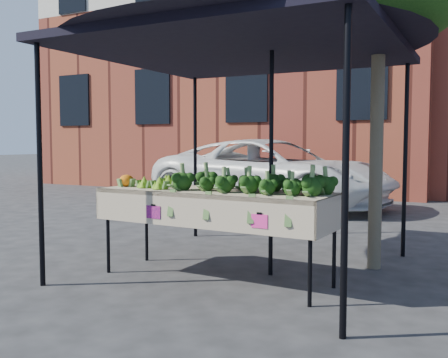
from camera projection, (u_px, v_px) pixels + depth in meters
ground at (230, 285)px, 4.91m from camera, size 90.00×90.00×0.00m
table at (215, 235)px, 5.07m from camera, size 2.44×0.92×0.90m
canopy at (243, 143)px, 5.43m from camera, size 3.16×3.16×2.74m
broccoli_heap at (252, 180)px, 4.87m from camera, size 1.57×0.54×0.23m
romanesco_cluster at (161, 179)px, 5.36m from camera, size 0.41×0.55×0.18m
cauliflower_pair at (126, 179)px, 5.47m from camera, size 0.18×0.18×0.16m
vehicle at (272, 84)px, 10.68m from camera, size 1.76×2.57×5.19m
street_tree at (378, 78)px, 5.43m from camera, size 2.09×2.09×4.12m
building_left at (256, 51)px, 17.51m from camera, size 12.00×8.00×9.00m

